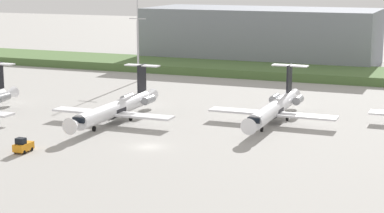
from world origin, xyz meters
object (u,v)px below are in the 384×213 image
(regional_jet_second, at_px, (116,108))
(baggage_tug, at_px, (23,146))
(antenna_mast, at_px, (138,42))
(regional_jet_third, at_px, (275,108))

(regional_jet_second, relative_size, baggage_tug, 9.69)
(antenna_mast, xyz_separation_m, baggage_tug, (13.92, -66.84, -8.66))
(regional_jet_second, bearing_deg, regional_jet_third, 21.45)
(baggage_tug, bearing_deg, regional_jet_third, 49.43)
(antenna_mast, relative_size, baggage_tug, 7.28)
(regional_jet_second, xyz_separation_m, baggage_tug, (-2.98, -23.77, -1.53))
(regional_jet_third, xyz_separation_m, antenna_mast, (-43.08, 32.78, 7.12))
(regional_jet_third, distance_m, baggage_tug, 44.87)
(regional_jet_second, height_order, regional_jet_third, same)
(regional_jet_third, relative_size, antenna_mast, 1.33)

